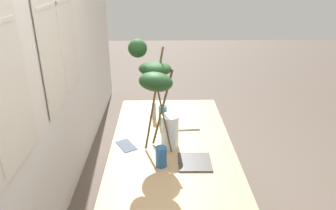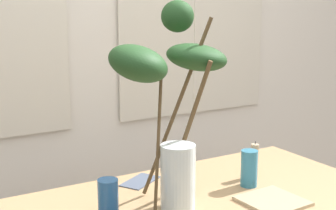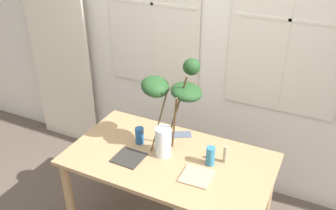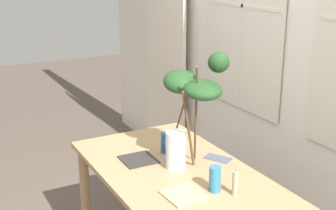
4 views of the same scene
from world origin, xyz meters
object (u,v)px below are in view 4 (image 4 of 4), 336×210
at_px(plate_square_right, 184,195).
at_px(plate_square_left, 138,160).
at_px(drinking_glass_blue_left, 166,143).
at_px(vase_with_branches, 190,102).
at_px(drinking_glass_blue_right, 215,179).
at_px(pillar_candle, 235,183).
at_px(dining_table, 178,190).

bearing_deg(plate_square_right, plate_square_left, -177.58).
relative_size(drinking_glass_blue_left, plate_square_left, 0.64).
distance_m(vase_with_branches, drinking_glass_blue_right, 0.47).
distance_m(plate_square_right, pillar_candle, 0.28).
relative_size(vase_with_branches, plate_square_left, 3.53).
distance_m(dining_table, drinking_glass_blue_left, 0.35).
bearing_deg(vase_with_branches, drinking_glass_blue_left, -176.01).
relative_size(drinking_glass_blue_left, drinking_glass_blue_right, 0.92).
bearing_deg(dining_table, plate_square_left, -152.74).
bearing_deg(pillar_candle, vase_with_branches, -175.07).
xyz_separation_m(dining_table, drinking_glass_blue_right, (0.30, 0.06, 0.19)).
distance_m(dining_table, vase_with_branches, 0.53).
distance_m(drinking_glass_blue_left, plate_square_right, 0.59).
height_order(drinking_glass_blue_left, drinking_glass_blue_right, drinking_glass_blue_right).
relative_size(dining_table, drinking_glass_blue_right, 10.52).
bearing_deg(plate_square_left, vase_with_branches, 44.98).
distance_m(drinking_glass_blue_right, plate_square_left, 0.59).
bearing_deg(vase_with_branches, plate_square_left, -135.02).
xyz_separation_m(dining_table, pillar_candle, (0.38, 0.13, 0.19)).
height_order(plate_square_right, pillar_candle, pillar_candle).
bearing_deg(dining_table, drinking_glass_blue_left, 165.45).
bearing_deg(plate_square_left, drinking_glass_blue_right, 19.19).
relative_size(drinking_glass_blue_right, plate_square_left, 0.70).
xyz_separation_m(dining_table, drinking_glass_blue_left, (-0.29, 0.08, 0.18)).
relative_size(drinking_glass_blue_left, pillar_candle, 0.88).
bearing_deg(vase_with_branches, drinking_glass_blue_right, -5.90).
relative_size(plate_square_left, plate_square_right, 1.01).
bearing_deg(dining_table, drinking_glass_blue_right, 11.28).
height_order(vase_with_branches, pillar_candle, vase_with_branches).
height_order(vase_with_branches, plate_square_right, vase_with_branches).
bearing_deg(plate_square_left, plate_square_right, 2.42).
distance_m(vase_with_branches, drinking_glass_blue_left, 0.43).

